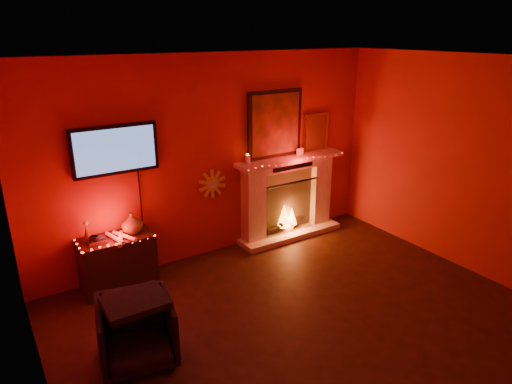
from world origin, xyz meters
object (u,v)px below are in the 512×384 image
console_table (118,259)px  sunburst_clock (212,184)px  fireplace (287,189)px  armchair (137,331)px  tv (115,150)px

console_table → sunburst_clock: bearing=9.0°
sunburst_clock → console_table: (-1.40, -0.22, -0.63)m
fireplace → console_table: (-2.59, -0.13, -0.36)m
console_table → armchair: size_ratio=1.31×
tv → armchair: 2.12m
tv → console_table: size_ratio=1.36×
tv → console_table: tv is taller
tv → sunburst_clock: (1.25, 0.03, -0.65)m
console_table → armchair: bearing=-100.2°
armchair → tv: bearing=87.7°
console_table → armchair: (-0.25, -1.40, -0.05)m
fireplace → sunburst_clock: fireplace is taller
tv → sunburst_clock: size_ratio=3.10×
console_table → fireplace: bearing=2.9°
tv → armchair: tv is taller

